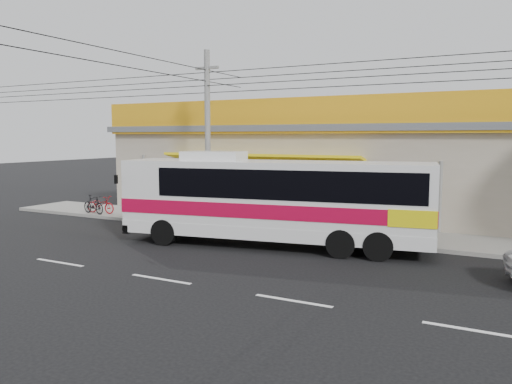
# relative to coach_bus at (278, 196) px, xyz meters

# --- Properties ---
(ground) EXTENTS (120.00, 120.00, 0.00)m
(ground) POSITION_rel_coach_bus_xyz_m (-1.13, -2.78, -1.83)
(ground) COLOR black
(ground) RESTS_ON ground
(sidewalk) EXTENTS (30.00, 3.20, 0.15)m
(sidewalk) POSITION_rel_coach_bus_xyz_m (-1.13, 3.22, -1.75)
(sidewalk) COLOR slate
(sidewalk) RESTS_ON ground
(lane_markings) EXTENTS (50.00, 0.12, 0.01)m
(lane_markings) POSITION_rel_coach_bus_xyz_m (-1.13, -5.28, -1.83)
(lane_markings) COLOR silver
(lane_markings) RESTS_ON ground
(storefront_building) EXTENTS (22.60, 9.20, 5.70)m
(storefront_building) POSITION_rel_coach_bus_xyz_m (-1.14, 8.75, 0.47)
(storefront_building) COLOR #A69B86
(storefront_building) RESTS_ON ground
(coach_bus) EXTENTS (11.32, 4.15, 3.41)m
(coach_bus) POSITION_rel_coach_bus_xyz_m (0.00, 0.00, 0.00)
(coach_bus) COLOR silver
(coach_bus) RESTS_ON ground
(motorbike_red) EXTENTS (1.68, 0.66, 0.87)m
(motorbike_red) POSITION_rel_coach_bus_xyz_m (-10.80, 2.22, -1.24)
(motorbike_red) COLOR #9B0B13
(motorbike_red) RESTS_ON sidewalk
(motorbike_dark) EXTENTS (1.60, 0.69, 0.93)m
(motorbike_dark) POSITION_rel_coach_bus_xyz_m (-10.98, 1.92, -1.21)
(motorbike_dark) COLOR black
(motorbike_dark) RESTS_ON sidewalk
(utility_pole) EXTENTS (34.00, 14.00, 7.71)m
(utility_pole) POSITION_rel_coach_bus_xyz_m (-4.67, 2.62, 4.53)
(utility_pole) COLOR slate
(utility_pole) RESTS_ON ground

